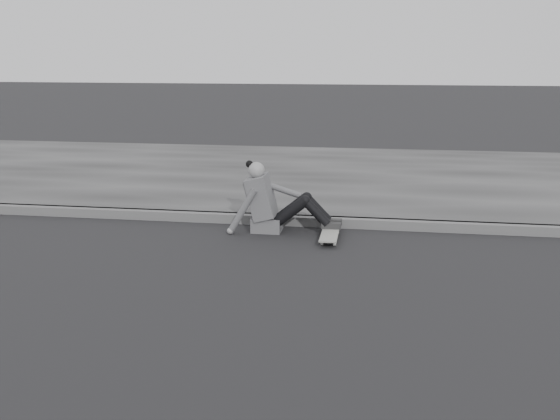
{
  "coord_description": "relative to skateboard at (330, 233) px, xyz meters",
  "views": [
    {
      "loc": [
        -1.04,
        -5.08,
        2.14
      ],
      "look_at": [
        -2.04,
        1.37,
        0.5
      ],
      "focal_mm": 40.0,
      "sensor_mm": 36.0,
      "label": 1
    }
  ],
  "objects": [
    {
      "name": "seated_woman",
      "position": [
        -0.73,
        0.25,
        0.29
      ],
      "size": [
        1.38,
        0.46,
        0.88
      ],
      "color": "#515153",
      "rests_on": "ground"
    },
    {
      "name": "curb",
      "position": [
        1.54,
        0.56,
        -0.01
      ],
      "size": [
        24.0,
        0.16,
        0.12
      ],
      "primitive_type": "cube",
      "color": "#525252",
      "rests_on": "ground"
    },
    {
      "name": "skateboard",
      "position": [
        0.0,
        0.0,
        0.0
      ],
      "size": [
        0.2,
        0.78,
        0.09
      ],
      "color": "#A5A5A0",
      "rests_on": "ground"
    },
    {
      "name": "ground",
      "position": [
        1.54,
        -2.02,
        -0.07
      ],
      "size": [
        80.0,
        80.0,
        0.0
      ],
      "primitive_type": "plane",
      "color": "black",
      "rests_on": "ground"
    },
    {
      "name": "sidewalk",
      "position": [
        1.54,
        3.58,
        -0.01
      ],
      "size": [
        24.0,
        6.0,
        0.12
      ],
      "primitive_type": "cube",
      "color": "#363636",
      "rests_on": "ground"
    }
  ]
}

